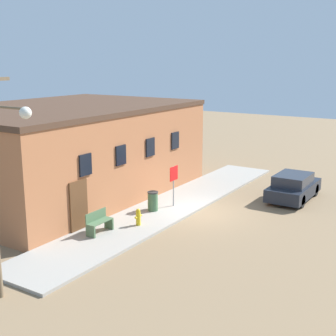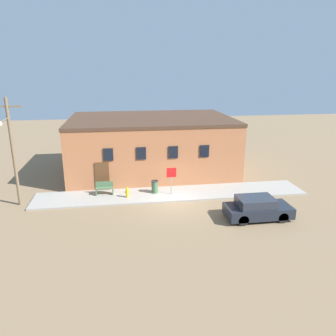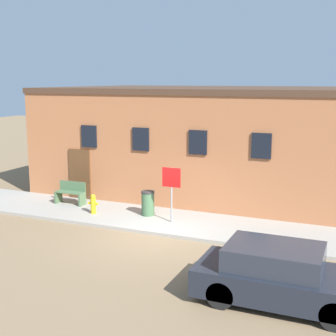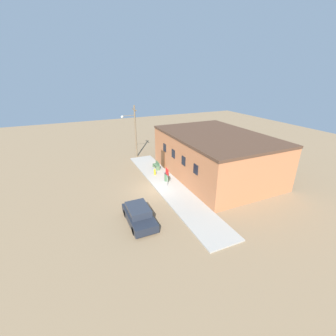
# 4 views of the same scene
# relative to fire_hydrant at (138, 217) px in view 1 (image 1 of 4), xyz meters

# --- Properties ---
(ground_plane) EXTENTS (80.00, 80.00, 0.00)m
(ground_plane) POSITION_rel_fire_hydrant_xyz_m (3.14, -1.11, -0.48)
(ground_plane) COLOR #846B4C
(sidewalk) EXTENTS (19.14, 2.90, 0.11)m
(sidewalk) POSITION_rel_fire_hydrant_xyz_m (3.14, 0.34, -0.42)
(sidewalk) COLOR #9E998E
(sidewalk) RESTS_ON ground
(brick_building) EXTENTS (13.55, 9.29, 4.70)m
(brick_building) POSITION_rel_fire_hydrant_xyz_m (2.31, 6.37, 1.87)
(brick_building) COLOR #B26B42
(brick_building) RESTS_ON ground
(fire_hydrant) EXTENTS (0.42, 0.20, 0.73)m
(fire_hydrant) POSITION_rel_fire_hydrant_xyz_m (0.00, 0.00, 0.00)
(fire_hydrant) COLOR gold
(fire_hydrant) RESTS_ON sidewalk
(stop_sign) EXTENTS (0.68, 0.06, 1.94)m
(stop_sign) POSITION_rel_fire_hydrant_xyz_m (3.10, 0.15, 0.99)
(stop_sign) COLOR gray
(stop_sign) RESTS_ON sidewalk
(bench) EXTENTS (1.22, 0.44, 0.90)m
(bench) POSITION_rel_fire_hydrant_xyz_m (-1.57, 0.83, 0.06)
(bench) COLOR #4C6B47
(bench) RESTS_ON sidewalk
(trash_bin) EXTENTS (0.50, 0.50, 0.90)m
(trash_bin) POSITION_rel_fire_hydrant_xyz_m (1.98, 0.59, 0.09)
(trash_bin) COLOR #426642
(trash_bin) RESTS_ON sidewalk
(parked_car) EXTENTS (3.90, 1.77, 1.35)m
(parked_car) POSITION_rel_fire_hydrant_xyz_m (7.61, -4.24, 0.17)
(parked_car) COLOR black
(parked_car) RESTS_ON ground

